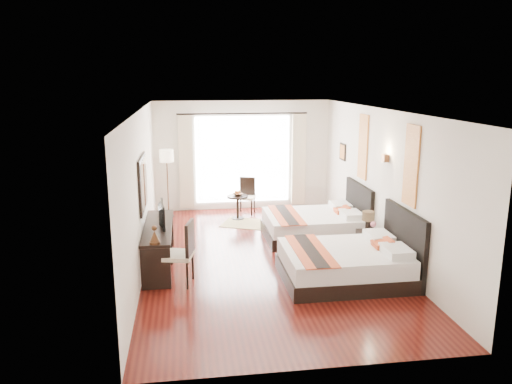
{
  "coord_description": "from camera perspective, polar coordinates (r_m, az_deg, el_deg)",
  "views": [
    {
      "loc": [
        -1.45,
        -8.88,
        3.39
      ],
      "look_at": [
        -0.15,
        0.28,
        1.24
      ],
      "focal_mm": 35.0,
      "sensor_mm": 36.0,
      "label": 1
    }
  ],
  "objects": [
    {
      "name": "bed_near",
      "position": [
        8.69,
        10.61,
        -7.9
      ],
      "size": [
        2.13,
        1.66,
        1.2
      ],
      "color": "black",
      "rests_on": "floor"
    },
    {
      "name": "sheer_curtain",
      "position": [
        12.81,
        -1.5,
        3.69
      ],
      "size": [
        2.3,
        0.02,
        2.1
      ],
      "primitive_type": "cube",
      "color": "white",
      "rests_on": "wall_window"
    },
    {
      "name": "floor",
      "position": [
        9.62,
        1.1,
        -7.58
      ],
      "size": [
        4.5,
        7.5,
        0.01
      ],
      "primitive_type": "cube",
      "color": "#3D0E0B",
      "rests_on": "ground"
    },
    {
      "name": "wall_entry",
      "position": [
        5.7,
        7.25,
        -7.44
      ],
      "size": [
        4.5,
        0.01,
        2.8
      ],
      "primitive_type": "cube",
      "color": "silver",
      "rests_on": "floor"
    },
    {
      "name": "ceiling",
      "position": [
        9.02,
        1.18,
        9.28
      ],
      "size": [
        4.5,
        7.5,
        0.02
      ],
      "primitive_type": "cube",
      "color": "white",
      "rests_on": "wall_headboard"
    },
    {
      "name": "art_panel_far",
      "position": [
        10.7,
        12.13,
        5.07
      ],
      "size": [
        0.03,
        0.5,
        1.35
      ],
      "primitive_type": "cube",
      "color": "#9C3F16",
      "rests_on": "wall_headboard"
    },
    {
      "name": "bronze_figurine",
      "position": [
        8.21,
        -11.52,
        -4.92
      ],
      "size": [
        0.22,
        0.22,
        0.27
      ],
      "primitive_type": null,
      "rotation": [
        0.0,
        0.0,
        -0.29
      ],
      "color": "#482C19",
      "rests_on": "console_desk"
    },
    {
      "name": "floor_lamp",
      "position": [
        12.26,
        -10.17,
        3.6
      ],
      "size": [
        0.34,
        0.34,
        1.67
      ],
      "color": "black",
      "rests_on": "floor"
    },
    {
      "name": "jute_rug",
      "position": [
        11.76,
        -0.63,
        -3.63
      ],
      "size": [
        1.51,
        1.3,
        0.01
      ],
      "primitive_type": "cube",
      "rotation": [
        0.0,
        0.0,
        -0.4
      ],
      "color": "tan",
      "rests_on": "floor"
    },
    {
      "name": "nightstand",
      "position": [
        9.83,
        12.93,
        -5.88
      ],
      "size": [
        0.42,
        0.52,
        0.5
      ],
      "primitive_type": "cube",
      "color": "black",
      "rests_on": "floor"
    },
    {
      "name": "wall_headboard",
      "position": [
        9.83,
        14.18,
        1.0
      ],
      "size": [
        0.01,
        7.5,
        2.8
      ],
      "primitive_type": "cube",
      "color": "silver",
      "rests_on": "floor"
    },
    {
      "name": "mirror_frame",
      "position": [
        9.02,
        -12.82,
        1.0
      ],
      "size": [
        0.04,
        1.25,
        0.95
      ],
      "primitive_type": "cube",
      "color": "black",
      "rests_on": "wall_desk"
    },
    {
      "name": "fruit_bowl",
      "position": [
        12.02,
        -2.11,
        -0.28
      ],
      "size": [
        0.3,
        0.3,
        0.06
      ],
      "primitive_type": "imported",
      "rotation": [
        0.0,
        0.0,
        0.38
      ],
      "color": "#4B321B",
      "rests_on": "side_table"
    },
    {
      "name": "side_table",
      "position": [
        12.09,
        -2.1,
        -1.77
      ],
      "size": [
        0.51,
        0.51,
        0.58
      ],
      "primitive_type": "cylinder",
      "color": "black",
      "rests_on": "floor"
    },
    {
      "name": "bed_far",
      "position": [
        10.77,
        6.92,
        -3.68
      ],
      "size": [
        2.06,
        1.61,
        1.16
      ],
      "color": "black",
      "rests_on": "floor"
    },
    {
      "name": "wall_desk",
      "position": [
        9.14,
        -12.89,
        0.18
      ],
      "size": [
        0.01,
        7.5,
        2.8
      ],
      "primitive_type": "cube",
      "color": "silver",
      "rests_on": "floor"
    },
    {
      "name": "window_glass",
      "position": [
        12.87,
        -1.53,
        3.73
      ],
      "size": [
        2.4,
        0.02,
        2.2
      ],
      "primitive_type": "cube",
      "color": "white",
      "rests_on": "wall_window"
    },
    {
      "name": "console_desk",
      "position": [
        9.32,
        -11.04,
        -6.02
      ],
      "size": [
        0.5,
        2.2,
        0.76
      ],
      "primitive_type": "cube",
      "color": "black",
      "rests_on": "floor"
    },
    {
      "name": "art_panel_near",
      "position": [
        8.62,
        17.32,
        2.89
      ],
      "size": [
        0.03,
        0.5,
        1.35
      ],
      "primitive_type": "cube",
      "color": "#9C3F16",
      "rests_on": "wall_headboard"
    },
    {
      "name": "drape_left",
      "position": [
        12.69,
        -8.01,
        3.39
      ],
      "size": [
        0.35,
        0.14,
        2.35
      ],
      "primitive_type": "cube",
      "color": "beige",
      "rests_on": "floor"
    },
    {
      "name": "table_lamp",
      "position": [
        9.79,
        12.71,
        -2.86
      ],
      "size": [
        0.24,
        0.24,
        0.37
      ],
      "color": "black",
      "rests_on": "nightstand"
    },
    {
      "name": "television",
      "position": [
        9.12,
        -11.08,
        -2.54
      ],
      "size": [
        0.16,
        0.76,
        0.43
      ],
      "primitive_type": "imported",
      "rotation": [
        0.0,
        0.0,
        1.66
      ],
      "color": "black",
      "rests_on": "console_desk"
    },
    {
      "name": "vase",
      "position": [
        9.64,
        13.23,
        -4.29
      ],
      "size": [
        0.16,
        0.16,
        0.13
      ],
      "primitive_type": "imported",
      "rotation": [
        0.0,
        0.0,
        -0.3
      ],
      "color": "black",
      "rests_on": "nightstand"
    },
    {
      "name": "drape_right",
      "position": [
        13.02,
        4.89,
        3.71
      ],
      "size": [
        0.35,
        0.14,
        2.35
      ],
      "primitive_type": "cube",
      "color": "beige",
      "rests_on": "floor"
    },
    {
      "name": "wall_sconce",
      "position": [
        9.51,
        14.56,
        3.77
      ],
      "size": [
        0.1,
        0.14,
        0.14
      ],
      "primitive_type": "cube",
      "color": "#482C19",
      "rests_on": "wall_headboard"
    },
    {
      "name": "window_chair",
      "position": [
        12.59,
        -1.12,
        -1.24
      ],
      "size": [
        0.53,
        0.53,
        0.91
      ],
      "rotation": [
        0.0,
        0.0,
        -1.9
      ],
      "color": "beige",
      "rests_on": "floor"
    },
    {
      "name": "wall_window",
      "position": [
        12.87,
        -1.54,
        4.18
      ],
      "size": [
        4.5,
        0.01,
        2.8
      ],
      "primitive_type": "cube",
      "color": "silver",
      "rests_on": "floor"
    },
    {
      "name": "mirror_glass",
      "position": [
        9.02,
        -12.66,
        1.0
      ],
      "size": [
        0.01,
        1.12,
        0.82
      ],
      "primitive_type": "cube",
      "color": "white",
      "rests_on": "mirror_frame"
    },
    {
      "name": "desk_chair",
      "position": [
        8.47,
        -8.81,
        -8.25
      ],
      "size": [
        0.6,
        0.6,
        1.08
      ],
      "rotation": [
        0.0,
        0.0,
        2.91
      ],
      "color": "beige",
      "rests_on": "floor"
    }
  ]
}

